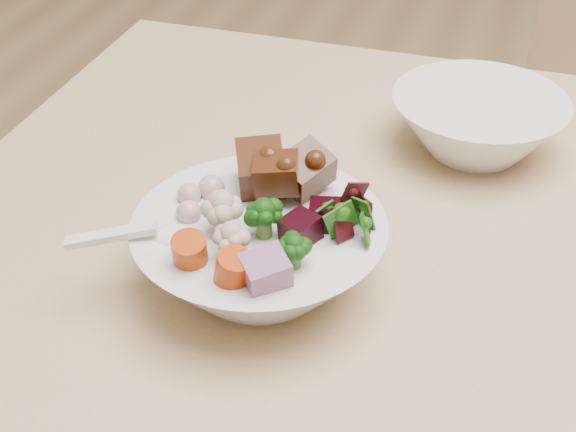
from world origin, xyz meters
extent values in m
cylinder|color=tan|center=(-0.78, 0.14, 0.32)|extent=(0.05, 0.05, 0.64)
cylinder|color=tan|center=(-0.32, 0.17, 0.23)|extent=(0.04, 0.04, 0.45)
cylinder|color=tan|center=(-0.32, 0.54, 0.23)|extent=(0.04, 0.04, 0.45)
sphere|color=black|center=(-0.52, -0.24, 0.75)|extent=(0.03, 0.03, 0.03)
sphere|color=#BAAB8D|center=(-0.55, -0.25, 0.75)|extent=(0.03, 0.03, 0.03)
cube|color=black|center=(-0.48, -0.22, 0.74)|extent=(0.03, 0.03, 0.02)
cube|color=#88527B|center=(-0.51, -0.29, 0.74)|extent=(0.04, 0.04, 0.03)
cylinder|color=#C63405|center=(-0.56, -0.29, 0.74)|extent=(0.03, 0.03, 0.03)
sphere|color=#CE9590|center=(-0.58, -0.24, 0.74)|extent=(0.02, 0.02, 0.02)
ellipsoid|color=white|center=(-0.59, -0.26, 0.73)|extent=(0.04, 0.04, 0.01)
cube|color=white|center=(-0.63, -0.28, 0.74)|extent=(0.07, 0.04, 0.02)
camera|label=1|loc=(-0.37, -0.68, 1.09)|focal=50.00mm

